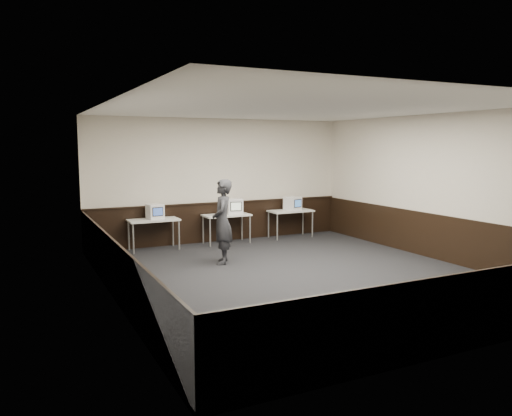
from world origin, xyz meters
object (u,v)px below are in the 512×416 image
(desk_left, at_px, (154,222))
(person, at_px, (222,222))
(emac_right, at_px, (293,203))
(emac_left, at_px, (155,212))
(desk_right, at_px, (291,213))
(desk_center, at_px, (227,217))
(emac_center, at_px, (234,206))

(desk_left, height_order, person, person)
(desk_left, xyz_separation_m, emac_right, (3.86, -0.00, 0.26))
(emac_left, xyz_separation_m, emac_right, (3.81, -0.04, 0.01))
(desk_left, relative_size, desk_right, 1.00)
(desk_left, xyz_separation_m, emac_left, (0.05, 0.03, 0.25))
(desk_left, relative_size, emac_left, 2.88)
(desk_center, xyz_separation_m, emac_left, (-1.85, 0.03, 0.25))
(emac_center, bearing_deg, desk_right, 10.29)
(desk_right, xyz_separation_m, emac_right, (0.06, -0.00, 0.26))
(emac_left, distance_m, emac_center, 2.08)
(desk_right, height_order, person, person)
(desk_left, distance_m, desk_right, 3.80)
(emac_center, height_order, emac_right, emac_center)
(emac_right, xyz_separation_m, person, (-2.89, -1.99, -0.03))
(desk_right, relative_size, emac_left, 2.88)
(emac_left, relative_size, emac_right, 0.88)
(desk_center, height_order, emac_center, emac_center)
(desk_center, bearing_deg, desk_right, 0.00)
(desk_right, distance_m, person, 3.47)
(emac_left, distance_m, person, 2.23)
(emac_left, height_order, person, person)
(desk_left, xyz_separation_m, desk_right, (3.80, 0.00, 0.00))
(desk_center, height_order, emac_right, emac_right)
(emac_right, bearing_deg, person, -161.80)
(emac_center, bearing_deg, desk_center, -163.02)
(desk_right, xyz_separation_m, emac_left, (-3.75, 0.03, 0.25))
(desk_left, distance_m, emac_center, 2.15)
(desk_center, relative_size, person, 0.67)
(desk_left, distance_m, person, 2.23)
(emac_left, height_order, emac_center, emac_center)
(emac_left, bearing_deg, person, -71.70)
(desk_center, bearing_deg, emac_center, 5.87)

